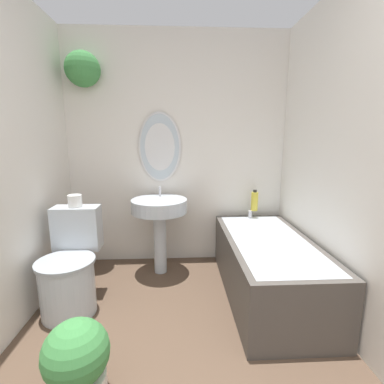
# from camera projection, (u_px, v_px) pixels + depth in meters

# --- Properties ---
(wall_back) EXTENTS (2.38, 0.33, 2.40)m
(wall_back) POSITION_uv_depth(u_px,v_px,m) (169.00, 144.00, 2.91)
(wall_back) COLOR silver
(wall_back) RESTS_ON ground_plane
(wall_right) EXTENTS (0.06, 2.71, 2.40)m
(wall_right) POSITION_uv_depth(u_px,v_px,m) (367.00, 162.00, 1.71)
(wall_right) COLOR silver
(wall_right) RESTS_ON ground_plane
(toilet) EXTENTS (0.43, 0.60, 0.78)m
(toilet) POSITION_uv_depth(u_px,v_px,m) (71.00, 270.00, 2.18)
(toilet) COLOR silver
(toilet) RESTS_ON ground_plane
(pedestal_sink) EXTENTS (0.54, 0.54, 0.85)m
(pedestal_sink) POSITION_uv_depth(u_px,v_px,m) (160.00, 214.00, 2.72)
(pedestal_sink) COLOR silver
(pedestal_sink) RESTS_ON ground_plane
(bathtub) EXTENTS (0.70, 1.45, 0.58)m
(bathtub) POSITION_uv_depth(u_px,v_px,m) (268.00, 266.00, 2.38)
(bathtub) COLOR #4C4742
(bathtub) RESTS_ON ground_plane
(shampoo_bottle) EXTENTS (0.07, 0.07, 0.22)m
(shampoo_bottle) POSITION_uv_depth(u_px,v_px,m) (255.00, 201.00, 2.93)
(shampoo_bottle) COLOR gold
(shampoo_bottle) RESTS_ON bathtub
(potted_plant) EXTENTS (0.33, 0.33, 0.45)m
(potted_plant) POSITION_uv_depth(u_px,v_px,m) (78.00, 361.00, 1.40)
(potted_plant) COLOR silver
(potted_plant) RESTS_ON ground_plane
(toilet_paper_roll) EXTENTS (0.11, 0.11, 0.10)m
(toilet_paper_roll) POSITION_uv_depth(u_px,v_px,m) (75.00, 201.00, 2.29)
(toilet_paper_roll) COLOR white
(toilet_paper_roll) RESTS_ON toilet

